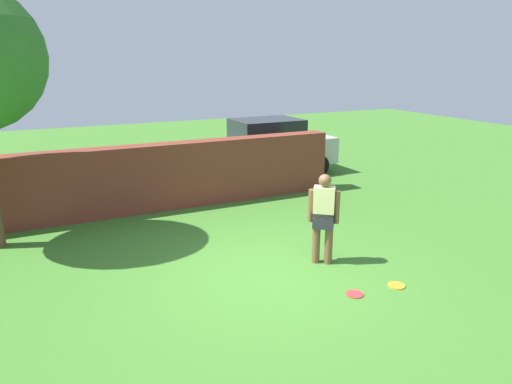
# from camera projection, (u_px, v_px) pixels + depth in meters

# --- Properties ---
(ground_plane) EXTENTS (40.00, 40.00, 0.00)m
(ground_plane) POSITION_uv_depth(u_px,v_px,m) (265.00, 277.00, 7.84)
(ground_plane) COLOR #3D7528
(brick_wall) EXTENTS (10.81, 0.50, 1.58)m
(brick_wall) POSITION_uv_depth(u_px,v_px,m) (121.00, 181.00, 10.81)
(brick_wall) COLOR brown
(brick_wall) RESTS_ON ground
(person) EXTENTS (0.45, 0.39, 1.62)m
(person) POSITION_uv_depth(u_px,v_px,m) (324.00, 215.00, 8.16)
(person) COLOR brown
(person) RESTS_ON ground
(car) EXTENTS (4.21, 1.95, 1.72)m
(car) POSITION_uv_depth(u_px,v_px,m) (266.00, 147.00, 14.50)
(car) COLOR #B7B7BC
(car) RESTS_ON ground
(frisbee_red) EXTENTS (0.27, 0.27, 0.02)m
(frisbee_red) POSITION_uv_depth(u_px,v_px,m) (355.00, 294.00, 7.27)
(frisbee_red) COLOR red
(frisbee_red) RESTS_ON ground
(frisbee_orange) EXTENTS (0.27, 0.27, 0.02)m
(frisbee_orange) POSITION_uv_depth(u_px,v_px,m) (396.00, 286.00, 7.54)
(frisbee_orange) COLOR orange
(frisbee_orange) RESTS_ON ground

